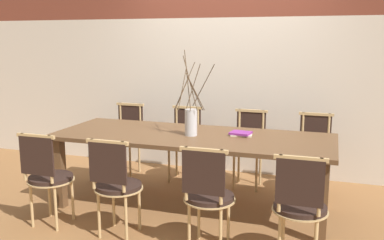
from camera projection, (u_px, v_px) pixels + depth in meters
The scene contains 13 objects.
ground_plane at pixel (192, 207), 4.41m from camera, with size 16.00×16.00×0.00m, color olive.
wall_rear at pixel (226, 48), 5.38m from camera, with size 12.00×0.06×3.20m.
dining_table at pixel (192, 143), 4.28m from camera, with size 2.78×1.03×0.77m.
chair_near_leftend at pixel (47, 174), 3.89m from camera, with size 0.43×0.43×0.89m.
chair_near_left at pixel (116, 182), 3.68m from camera, with size 0.43×0.43×0.89m.
chair_near_center at pixel (208, 193), 3.42m from camera, with size 0.43×0.43×0.89m.
chair_near_right at pixel (300, 204), 3.20m from camera, with size 0.43×0.43×0.89m.
chair_far_leftend at pixel (127, 136), 5.45m from camera, with size 0.43×0.43×0.89m.
chair_far_left at pixel (184, 140), 5.21m from camera, with size 0.43×0.43×0.89m.
chair_far_center at pixel (249, 145), 4.96m from camera, with size 0.43×0.43×0.89m.
chair_far_right at pixel (314, 150), 4.73m from camera, with size 0.43×0.43×0.89m.
vase_centerpiece at pixel (191, 120), 4.21m from camera, with size 0.39×0.36×0.84m.
book_stack at pixel (241, 134), 4.23m from camera, with size 0.23×0.19×0.04m.
Camera 1 is at (1.31, -3.95, 1.71)m, focal length 40.00 mm.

